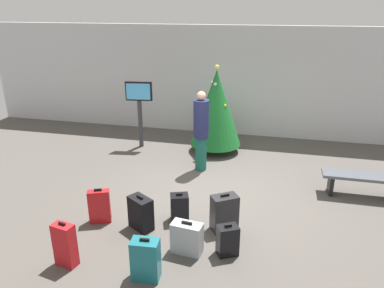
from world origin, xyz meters
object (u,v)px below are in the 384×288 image
at_px(traveller_0, 201,130).
at_px(suitcase_7, 65,245).
at_px(suitcase_3, 179,208).
at_px(suitcase_6, 228,240).
at_px(flight_info_kiosk, 139,104).
at_px(waiting_bench, 362,180).
at_px(suitcase_2, 224,213).
at_px(suitcase_4, 187,238).
at_px(suitcase_0, 146,260).
at_px(suitcase_1, 141,213).
at_px(holiday_tree, 216,108).
at_px(suitcase_5, 100,206).

xyz_separation_m(traveller_0, suitcase_7, (-1.28, -3.83, -0.66)).
relative_size(suitcase_3, suitcase_6, 1.03).
bearing_deg(flight_info_kiosk, waiting_bench, -17.16).
bearing_deg(suitcase_2, suitcase_7, -146.03).
bearing_deg(suitcase_2, suitcase_4, -121.96).
bearing_deg(suitcase_7, flight_info_kiosk, 97.44).
distance_m(suitcase_0, suitcase_2, 1.74).
bearing_deg(suitcase_1, flight_info_kiosk, 110.36).
bearing_deg(suitcase_2, suitcase_3, 173.64).
height_order(waiting_bench, suitcase_6, suitcase_6).
xyz_separation_m(suitcase_1, suitcase_6, (1.58, -0.38, -0.05)).
bearing_deg(suitcase_3, suitcase_7, -130.87).
height_order(waiting_bench, suitcase_4, suitcase_4).
xyz_separation_m(traveller_0, suitcase_2, (0.91, -2.36, -0.68)).
relative_size(holiday_tree, suitcase_2, 3.34).
bearing_deg(holiday_tree, suitcase_6, -77.83).
distance_m(suitcase_2, suitcase_4, 0.91).
relative_size(suitcase_4, suitcase_6, 1.03).
xyz_separation_m(suitcase_0, suitcase_3, (0.08, 1.57, -0.06)).
height_order(flight_info_kiosk, waiting_bench, flight_info_kiosk).
height_order(waiting_bench, suitcase_3, suitcase_3).
relative_size(flight_info_kiosk, suitcase_3, 3.24).
distance_m(traveller_0, suitcase_1, 2.80).
relative_size(traveller_0, suitcase_1, 2.99).
height_order(holiday_tree, suitcase_3, holiday_tree).
bearing_deg(suitcase_1, waiting_bench, 28.00).
relative_size(suitcase_0, suitcase_7, 0.91).
distance_m(holiday_tree, suitcase_6, 4.49).
height_order(suitcase_1, suitcase_6, suitcase_1).
distance_m(traveller_0, suitcase_0, 3.90).
relative_size(waiting_bench, suitcase_4, 2.80).
relative_size(traveller_0, suitcase_5, 2.86).
distance_m(suitcase_4, suitcase_6, 0.64).
height_order(suitcase_3, suitcase_5, suitcase_5).
distance_m(holiday_tree, flight_info_kiosk, 2.07).
xyz_separation_m(suitcase_1, suitcase_4, (0.95, -0.47, -0.04)).
relative_size(waiting_bench, traveller_0, 0.82).
bearing_deg(traveller_0, suitcase_5, -116.60).
bearing_deg(waiting_bench, holiday_tree, 151.83).
height_order(suitcase_0, suitcase_2, suitcase_2).
distance_m(suitcase_1, suitcase_5, 0.80).
distance_m(holiday_tree, suitcase_5, 4.25).
bearing_deg(suitcase_3, suitcase_2, -6.36).
distance_m(suitcase_0, suitcase_4, 0.83).
height_order(suitcase_5, suitcase_7, suitcase_7).
xyz_separation_m(flight_info_kiosk, suitcase_1, (1.41, -3.80, -0.93)).
relative_size(suitcase_4, suitcase_7, 0.76).
height_order(traveller_0, suitcase_7, traveller_0).
distance_m(suitcase_0, suitcase_5, 1.78).
bearing_deg(suitcase_1, holiday_tree, 80.47).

